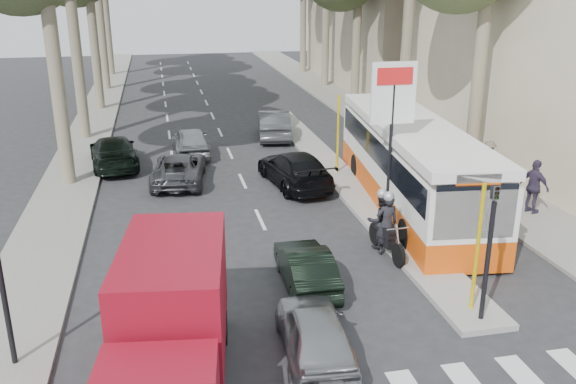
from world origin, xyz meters
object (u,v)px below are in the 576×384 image
(dark_hatchback, at_px, (306,267))
(city_bus, at_px, (410,162))
(silver_hatchback, at_px, (315,333))
(red_truck, at_px, (172,319))
(motorcycle, at_px, (384,224))

(dark_hatchback, xyz_separation_m, city_bus, (5.30, 5.50, 1.10))
(silver_hatchback, distance_m, dark_hatchback, 3.38)
(dark_hatchback, relative_size, red_truck, 0.62)
(silver_hatchback, bearing_deg, dark_hatchback, -96.19)
(silver_hatchback, bearing_deg, motorcycle, -120.65)
(red_truck, bearing_deg, city_bus, 53.17)
(dark_hatchback, relative_size, motorcycle, 1.45)
(silver_hatchback, height_order, motorcycle, motorcycle)
(city_bus, relative_size, motorcycle, 5.07)
(silver_hatchback, xyz_separation_m, dark_hatchback, (0.60, 3.32, -0.04))
(red_truck, height_order, motorcycle, red_truck)
(dark_hatchback, bearing_deg, city_bus, -132.80)
(red_truck, bearing_deg, motorcycle, 46.85)
(dark_hatchback, distance_m, city_bus, 7.72)
(silver_hatchback, bearing_deg, red_truck, 9.99)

